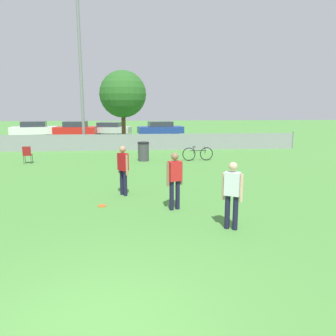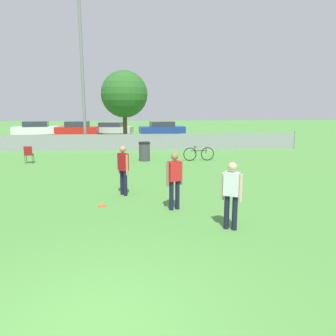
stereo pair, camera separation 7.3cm
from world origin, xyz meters
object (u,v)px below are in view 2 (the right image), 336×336
trash_bin (144,151)px  tree_near_pole (124,94)px  frisbee_disc (102,206)px  folding_chair_sideline (29,154)px  bicycle_sideline (199,154)px  light_pole (82,61)px  parked_car_white (36,129)px  parked_car_blue (162,128)px  player_defender_red (123,167)px  parked_car_red (77,129)px  parked_car_silver (111,128)px  player_thrower_red (174,177)px  player_receiver_white (231,191)px

trash_bin → tree_near_pole: bearing=100.6°
frisbee_disc → folding_chair_sideline: size_ratio=0.28×
folding_chair_sideline → bicycle_sideline: size_ratio=0.53×
light_pole → trash_bin: 8.28m
trash_bin → parked_car_white: bearing=124.3°
parked_car_blue → player_defender_red: bearing=-104.5°
parked_car_blue → bicycle_sideline: bearing=-93.7°
tree_near_pole → frisbee_disc: (0.13, -15.89, -3.79)m
player_defender_red → parked_car_blue: size_ratio=0.36×
tree_near_pole → player_defender_red: size_ratio=3.31×
parked_car_red → light_pole: bearing=-72.6°
tree_near_pole → parked_car_red: bearing=124.6°
trash_bin → parked_car_silver: (-3.35, 16.19, 0.12)m
parked_car_white → parked_car_silver: parked_car_white is taller
player_defender_red → frisbee_disc: size_ratio=6.56×
player_defender_red → parked_car_white: (-9.93, 22.53, -0.28)m
light_pole → folding_chair_sideline: (-2.05, -5.26, -5.33)m
player_thrower_red → frisbee_disc: player_thrower_red is taller
player_thrower_red → parked_car_white: (-11.50, 24.22, -0.28)m
player_thrower_red → trash_bin: size_ratio=1.63×
tree_near_pole → player_receiver_white: size_ratio=3.31×
player_receiver_white → player_defender_red: (-2.81, 3.34, 0.00)m
player_defender_red → parked_car_red: bearing=157.7°
player_receiver_white → bicycle_sideline: player_receiver_white is taller
player_defender_red → folding_chair_sideline: player_defender_red is taller
parked_car_silver → player_defender_red: bearing=-73.1°
folding_chair_sideline → parked_car_red: size_ratio=0.22×
frisbee_disc → player_receiver_white: bearing=-32.1°
player_thrower_red → parked_car_silver: player_thrower_red is taller
bicycle_sideline → parked_car_silver: parked_car_silver is taller
tree_near_pole → bicycle_sideline: 9.72m
player_defender_red → bicycle_sideline: size_ratio=0.98×
player_defender_red → parked_car_white: 24.62m
tree_near_pole → parked_car_red: 9.49m
parked_car_silver → parked_car_red: bearing=-151.7°
light_pole → trash_bin: light_pole is taller
light_pole → parked_car_white: bearing=121.8°
player_receiver_white → player_thrower_red: same height
folding_chair_sideline → player_defender_red: bearing=122.0°
bicycle_sideline → trash_bin: trash_bin is taller
trash_bin → player_receiver_white: bearing=-78.5°
parked_car_blue → player_receiver_white: bearing=-97.4°
trash_bin → player_defender_red: bearing=-96.0°
player_defender_red → parked_car_red: player_defender_red is taller
light_pole → parked_car_silver: size_ratio=2.24×
player_defender_red → tree_near_pole: bearing=145.7°
frisbee_disc → light_pole: bearing=101.7°
tree_near_pole → bicycle_sideline: tree_near_pole is taller
parked_car_red → parked_car_blue: (8.37, 0.16, -0.01)m
frisbee_disc → folding_chair_sideline: (-4.73, 7.76, 0.51)m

